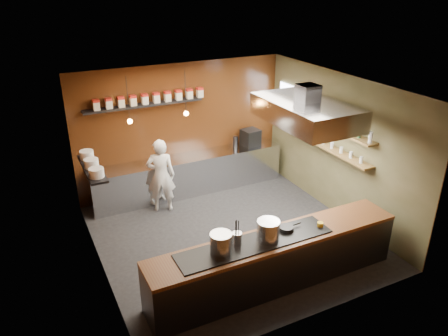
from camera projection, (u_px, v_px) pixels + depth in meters
floor at (231, 236)px, 8.68m from camera, size 5.00×5.00×0.00m
back_wall at (182, 128)px, 10.11m from camera, size 5.00×0.00×5.00m
left_wall at (94, 196)px, 7.06m from camera, size 0.00×5.00×5.00m
right_wall at (338, 146)px, 9.08m from camera, size 0.00×5.00×5.00m
ceiling at (232, 88)px, 7.45m from camera, size 5.00×5.00×0.00m
window_pane at (291, 107)px, 10.28m from camera, size 0.00×1.00×1.00m
prep_counter at (189, 174)px, 10.27m from camera, size 4.60×0.65×0.90m
pass_counter at (275, 260)px, 7.18m from camera, size 4.40×0.72×0.94m
tin_shelf at (144, 105)px, 9.34m from camera, size 2.60×0.26×0.04m
plate_shelf at (92, 168)px, 7.92m from camera, size 0.30×1.40×0.04m
bottle_shelf_upper at (325, 124)px, 9.09m from camera, size 0.26×2.80×0.04m
bottle_shelf_lower at (323, 145)px, 9.28m from camera, size 0.26×2.80×0.04m
extractor_hood at (306, 112)px, 7.85m from camera, size 1.20×2.00×0.72m
pendant_left at (130, 119)px, 8.62m from camera, size 0.10×0.10×0.95m
pendant_right at (186, 111)px, 9.11m from camera, size 0.10×0.10×0.95m
storage_tins at (150, 98)px, 9.35m from camera, size 2.43×0.13×0.22m
plate_stacks at (91, 163)px, 7.88m from camera, size 0.26×1.16×0.16m
bottles at (326, 117)px, 9.03m from camera, size 0.06×2.66×0.24m
wine_glasses at (323, 141)px, 9.25m from camera, size 0.07×2.37×0.13m
stockpot_large at (221, 243)px, 6.52m from camera, size 0.44×0.44×0.33m
stockpot_small at (268, 231)px, 6.83m from camera, size 0.48×0.48×0.34m
utensil_crock at (237, 238)px, 6.75m from camera, size 0.19×0.19×0.20m
frying_pan at (286, 228)px, 7.14m from camera, size 0.43×0.26×0.06m
butter_jar at (320, 225)px, 7.25m from camera, size 0.12×0.12×0.09m
espresso_machine at (250, 137)px, 10.69m from camera, size 0.45×0.43×0.40m
chef at (161, 176)px, 9.34m from camera, size 0.70×0.58×1.65m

